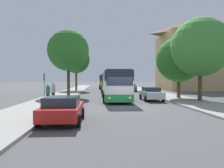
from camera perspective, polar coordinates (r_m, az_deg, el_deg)
name	(u,v)px	position (r m, az deg, el deg)	size (l,w,h in m)	color
ground_plane	(123,107)	(18.18, 3.00, -6.09)	(300.00, 300.00, 0.00)	#4C4C4F
sidewalk_left	(37,107)	(18.74, -18.91, -5.70)	(4.00, 120.00, 0.15)	gray
sidewalk_right	(206,106)	(20.17, 23.27, -5.24)	(4.00, 120.00, 0.15)	gray
building_right_background	(196,54)	(50.71, 21.15, 7.40)	(14.56, 12.32, 15.61)	tan
bus_front	(115,84)	(24.73, 0.78, -0.09)	(2.90, 11.45, 3.24)	#238942
bus_middle	(109,83)	(38.55, -0.73, 0.39)	(2.95, 10.94, 3.23)	silver
bus_rear	(105,81)	(53.51, -1.91, 0.69)	(2.85, 10.49, 3.32)	#2D2D2D
parked_car_left_curb	(63,109)	(12.09, -12.80, -6.31)	(2.15, 4.11, 1.40)	red
parked_car_right_near	(151,94)	(24.01, 10.23, -2.46)	(2.05, 4.20, 1.46)	silver
parked_car_right_far	(131,87)	(41.51, 4.90, -0.86)	(1.95, 4.38, 1.47)	#236B38
bus_stop_sign	(44,85)	(19.42, -17.27, -0.28)	(0.08, 0.45, 2.70)	gray
pedestrian_waiting_near	(53,92)	(22.07, -15.08, -2.02)	(0.36, 0.36, 1.82)	#23232D
pedestrian_waiting_far	(48,94)	(20.39, -16.39, -2.40)	(0.36, 0.36, 1.76)	#23232D
tree_left_near	(76,60)	(44.22, -9.34, 6.24)	(5.36, 5.36, 8.71)	#513D23
tree_left_far	(68,50)	(30.39, -11.34, 8.58)	(5.58, 5.58, 8.86)	#47331E
tree_right_near	(200,47)	(23.78, 22.08, 8.90)	(5.85, 5.85, 8.31)	#513D23
tree_right_mid	(179,60)	(26.66, 17.08, 6.12)	(5.23, 5.23, 7.08)	#513D23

